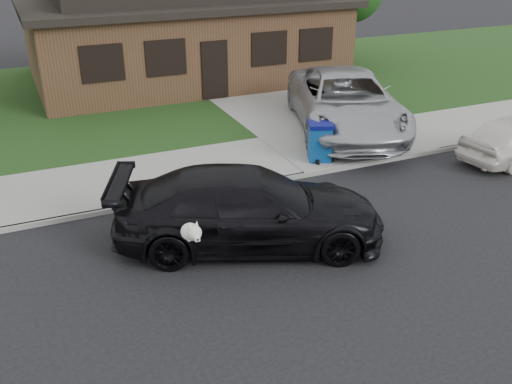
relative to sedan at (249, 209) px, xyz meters
name	(u,v)px	position (x,y,z in m)	size (l,w,h in m)	color
ground	(217,277)	(-1.06, -0.92, -0.80)	(120.00, 120.00, 0.00)	black
sidewalk	(151,177)	(-1.06, 4.08, -0.74)	(60.00, 3.00, 0.12)	gray
curb	(166,200)	(-1.06, 2.58, -0.74)	(60.00, 0.12, 0.12)	gray
lawn	(98,99)	(-1.06, 12.08, -0.74)	(60.00, 13.00, 0.13)	#193814
driveway	(275,101)	(4.94, 9.08, -0.73)	(4.50, 13.00, 0.14)	gray
sedan	(249,209)	(0.00, 0.00, 0.00)	(5.95, 4.07, 1.60)	black
minivan	(346,102)	(5.48, 5.13, 0.24)	(3.00, 6.50, 1.81)	#B9BCC1
recycling_bin	(320,141)	(3.49, 3.20, -0.13)	(0.85, 0.85, 1.09)	navy
house	(181,28)	(2.94, 14.07, 1.33)	(12.60, 8.60, 4.65)	#422B1C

